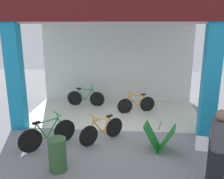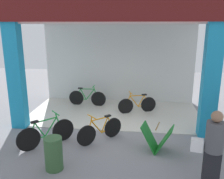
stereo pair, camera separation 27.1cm
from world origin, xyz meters
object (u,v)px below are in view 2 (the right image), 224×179
Objects in this scene: bicycle_inside_0 at (137,105)px; trash_bin at (54,154)px; bicycle_parked_1 at (100,130)px; pedestrian_2 at (212,150)px; sandwich_board_sign at (157,138)px; bicycle_inside_1 at (87,98)px; bicycle_parked_0 at (46,133)px.

bicycle_inside_0 is 1.79× the size of trash_bin.
pedestrian_2 is at bearing -35.79° from bicycle_parked_1.
trash_bin is (-0.84, -1.53, 0.06)m from bicycle_parked_1.
sandwich_board_sign is 0.54× the size of pedestrian_2.
bicycle_inside_0 is 2.17m from bicycle_inside_1.
bicycle_parked_1 is at bearing 16.91° from bicycle_parked_0.
bicycle_parked_1 is 1.75m from trash_bin.
bicycle_parked_0 is at bearing 118.94° from trash_bin.
bicycle_inside_1 is 1.27× the size of bicycle_parked_0.
pedestrian_2 is at bearing -56.16° from sandwich_board_sign.
bicycle_parked_1 is at bearing -71.05° from bicycle_inside_1.
bicycle_inside_0 is 4.62m from pedestrian_2.
bicycle_inside_0 is at bearing 49.80° from bicycle_parked_0.
bicycle_inside_1 reaches higher than sandwich_board_sign.
pedestrian_2 is 2.14× the size of trash_bin.
bicycle_inside_1 is at bearing 108.95° from bicycle_parked_1.
bicycle_parked_0 is 1.10× the size of bicycle_parked_1.
bicycle_inside_0 is at bearing 65.08° from trash_bin.
pedestrian_2 reaches higher than bicycle_parked_0.
pedestrian_2 is at bearing -5.27° from trash_bin.
bicycle_inside_0 is at bearing 109.60° from pedestrian_2.
bicycle_parked_1 is at bearing -112.36° from bicycle_inside_0.
bicycle_inside_1 is at bearing 83.84° from bicycle_parked_0.
bicycle_inside_0 reaches higher than sandwich_board_sign.
bicycle_parked_1 is at bearing 61.16° from trash_bin.
bicycle_inside_1 is at bearing 127.18° from sandwich_board_sign.
bicycle_parked_0 is at bearing -163.09° from bicycle_parked_1.
bicycle_parked_0 reaches higher than bicycle_inside_1.
sandwich_board_sign is at bearing -52.82° from bicycle_inside_1.
sandwich_board_sign is (2.65, -3.49, 0.02)m from bicycle_inside_1.
sandwich_board_sign is at bearing 0.81° from bicycle_parked_0.
sandwich_board_sign is 2.68m from trash_bin.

